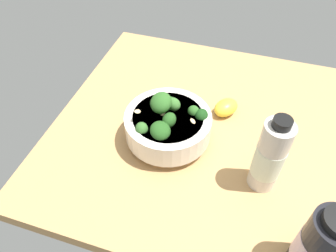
# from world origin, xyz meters

# --- Properties ---
(ground_plane) EXTENTS (0.64, 0.64, 0.03)m
(ground_plane) POSITION_xyz_m (0.00, 0.00, -0.02)
(ground_plane) COLOR tan
(bowl_of_broccoli) EXTENTS (0.18, 0.18, 0.12)m
(bowl_of_broccoli) POSITION_xyz_m (0.06, -0.06, 0.05)
(bowl_of_broccoli) COLOR silver
(bowl_of_broccoli) RESTS_ON ground_plane
(lemon_wedge) EXTENTS (0.08, 0.07, 0.04)m
(lemon_wedge) POSITION_xyz_m (-0.06, 0.05, 0.02)
(lemon_wedge) COLOR yellow
(lemon_wedge) RESTS_ON ground_plane
(bottle_tall) EXTENTS (0.05, 0.05, 0.17)m
(bottle_tall) POSITION_xyz_m (0.11, 0.15, 0.08)
(bottle_tall) COLOR beige
(bottle_tall) RESTS_ON ground_plane
(bottle_short) EXTENTS (0.07, 0.07, 0.15)m
(bottle_short) POSITION_xyz_m (0.24, 0.23, 0.07)
(bottle_short) COLOR black
(bottle_short) RESTS_ON ground_plane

